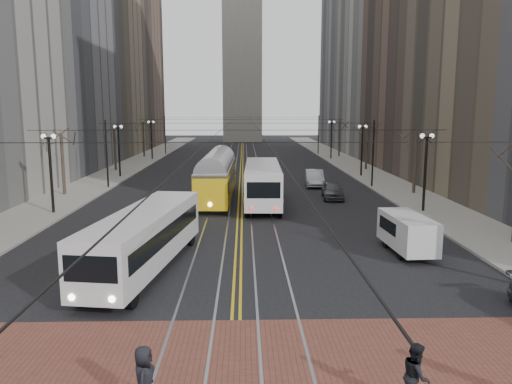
{
  "coord_description": "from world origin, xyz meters",
  "views": [
    {
      "loc": [
        0.32,
        -18.23,
        7.63
      ],
      "look_at": [
        0.99,
        9.59,
        3.0
      ],
      "focal_mm": 35.0,
      "sensor_mm": 36.0,
      "label": 1
    }
  ],
  "objects_px": {
    "cargo_van": "(407,234)",
    "pedestrian_a": "(144,379)",
    "sedan_grey": "(332,190)",
    "pedestrian_c": "(416,376)",
    "transit_bus": "(145,241)",
    "sedan_silver": "(314,178)",
    "rear_bus": "(262,185)",
    "streetcar": "(217,181)"
  },
  "relations": [
    {
      "from": "pedestrian_c",
      "to": "rear_bus",
      "type": "bearing_deg",
      "value": 19.25
    },
    {
      "from": "streetcar",
      "to": "sedan_grey",
      "type": "height_order",
      "value": "streetcar"
    },
    {
      "from": "rear_bus",
      "to": "pedestrian_a",
      "type": "xyz_separation_m",
      "value": [
        -4.03,
        -28.05,
        -0.73
      ]
    },
    {
      "from": "transit_bus",
      "to": "pedestrian_a",
      "type": "bearing_deg",
      "value": -70.75
    },
    {
      "from": "pedestrian_a",
      "to": "pedestrian_c",
      "type": "distance_m",
      "value": 6.94
    },
    {
      "from": "cargo_van",
      "to": "sedan_grey",
      "type": "relative_size",
      "value": 1.08
    },
    {
      "from": "transit_bus",
      "to": "streetcar",
      "type": "xyz_separation_m",
      "value": [
        2.44,
        18.83,
        0.17
      ]
    },
    {
      "from": "streetcar",
      "to": "pedestrian_a",
      "type": "distance_m",
      "value": 30.23
    },
    {
      "from": "rear_bus",
      "to": "sedan_silver",
      "type": "relative_size",
      "value": 2.51
    },
    {
      "from": "rear_bus",
      "to": "pedestrian_c",
      "type": "relative_size",
      "value": 7.08
    },
    {
      "from": "rear_bus",
      "to": "sedan_grey",
      "type": "distance_m",
      "value": 6.64
    },
    {
      "from": "streetcar",
      "to": "transit_bus",
      "type": "bearing_deg",
      "value": -96.04
    },
    {
      "from": "sedan_silver",
      "to": "cargo_van",
      "type": "bearing_deg",
      "value": -81.79
    },
    {
      "from": "streetcar",
      "to": "pedestrian_a",
      "type": "xyz_separation_m",
      "value": [
        -0.25,
        -30.22,
        -0.73
      ]
    },
    {
      "from": "rear_bus",
      "to": "sedan_silver",
      "type": "bearing_deg",
      "value": 61.33
    },
    {
      "from": "sedan_grey",
      "to": "pedestrian_c",
      "type": "bearing_deg",
      "value": -90.93
    },
    {
      "from": "rear_bus",
      "to": "cargo_van",
      "type": "xyz_separation_m",
      "value": [
        7.22,
        -14.11,
        -0.59
      ]
    },
    {
      "from": "rear_bus",
      "to": "sedan_grey",
      "type": "height_order",
      "value": "rear_bus"
    },
    {
      "from": "transit_bus",
      "to": "sedan_silver",
      "type": "relative_size",
      "value": 2.34
    },
    {
      "from": "sedan_grey",
      "to": "pedestrian_a",
      "type": "bearing_deg",
      "value": -103.36
    },
    {
      "from": "sedan_grey",
      "to": "pedestrian_c",
      "type": "xyz_separation_m",
      "value": [
        -3.21,
        -30.43,
        0.16
      ]
    },
    {
      "from": "sedan_silver",
      "to": "sedan_grey",
      "type": "bearing_deg",
      "value": -81.37
    },
    {
      "from": "sedan_grey",
      "to": "rear_bus",
      "type": "bearing_deg",
      "value": -153.66
    },
    {
      "from": "rear_bus",
      "to": "sedan_silver",
      "type": "height_order",
      "value": "rear_bus"
    },
    {
      "from": "transit_bus",
      "to": "streetcar",
      "type": "height_order",
      "value": "streetcar"
    },
    {
      "from": "transit_bus",
      "to": "rear_bus",
      "type": "relative_size",
      "value": 0.93
    },
    {
      "from": "transit_bus",
      "to": "streetcar",
      "type": "distance_m",
      "value": 18.99
    },
    {
      "from": "cargo_van",
      "to": "pedestrian_a",
      "type": "relative_size",
      "value": 2.66
    },
    {
      "from": "cargo_van",
      "to": "sedan_silver",
      "type": "xyz_separation_m",
      "value": [
        -1.64,
        23.74,
        -0.21
      ]
    },
    {
      "from": "pedestrian_a",
      "to": "pedestrian_c",
      "type": "xyz_separation_m",
      "value": [
        6.94,
        0.0,
        0.0
      ]
    },
    {
      "from": "rear_bus",
      "to": "sedan_grey",
      "type": "xyz_separation_m",
      "value": [
        6.13,
        2.38,
        -0.89
      ]
    },
    {
      "from": "pedestrian_a",
      "to": "transit_bus",
      "type": "bearing_deg",
      "value": 11.25
    },
    {
      "from": "pedestrian_a",
      "to": "sedan_silver",
      "type": "bearing_deg",
      "value": -13.9
    },
    {
      "from": "cargo_van",
      "to": "pedestrian_a",
      "type": "bearing_deg",
      "value": -132.14
    },
    {
      "from": "transit_bus",
      "to": "pedestrian_a",
      "type": "distance_m",
      "value": 11.62
    },
    {
      "from": "streetcar",
      "to": "pedestrian_c",
      "type": "height_order",
      "value": "streetcar"
    },
    {
      "from": "streetcar",
      "to": "sedan_silver",
      "type": "relative_size",
      "value": 2.78
    },
    {
      "from": "sedan_silver",
      "to": "pedestrian_a",
      "type": "relative_size",
      "value": 2.82
    },
    {
      "from": "rear_bus",
      "to": "pedestrian_c",
      "type": "xyz_separation_m",
      "value": [
        2.92,
        -28.05,
        -0.73
      ]
    },
    {
      "from": "sedan_silver",
      "to": "pedestrian_c",
      "type": "distance_m",
      "value": 37.78
    },
    {
      "from": "streetcar",
      "to": "sedan_silver",
      "type": "xyz_separation_m",
      "value": [
        9.35,
        7.46,
        -0.8
      ]
    },
    {
      "from": "sedan_grey",
      "to": "pedestrian_c",
      "type": "height_order",
      "value": "pedestrian_c"
    }
  ]
}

